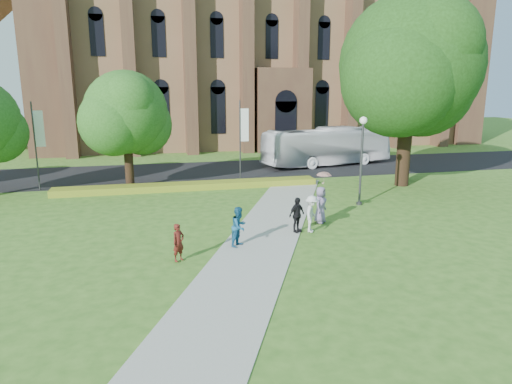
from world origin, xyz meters
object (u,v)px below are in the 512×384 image
object	(u,v)px
streetlamp	(362,150)
tour_coach	(327,146)
pedestrian_0	(178,242)
large_tree	(410,65)

from	to	relation	value
streetlamp	tour_coach	size ratio (longest dim) A/B	0.43
tour_coach	pedestrian_0	size ratio (longest dim) A/B	7.99
large_tree	pedestrian_0	bearing A→B (deg)	-145.85
large_tree	tour_coach	xyz separation A→B (m)	(-1.89, 9.57, -6.64)
streetlamp	pedestrian_0	distance (m)	13.35
streetlamp	tour_coach	bearing A→B (deg)	75.59
tour_coach	pedestrian_0	distance (m)	25.63
tour_coach	large_tree	bearing A→B (deg)	179.16
streetlamp	tour_coach	world-z (taller)	streetlamp
pedestrian_0	large_tree	bearing A→B (deg)	-3.37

